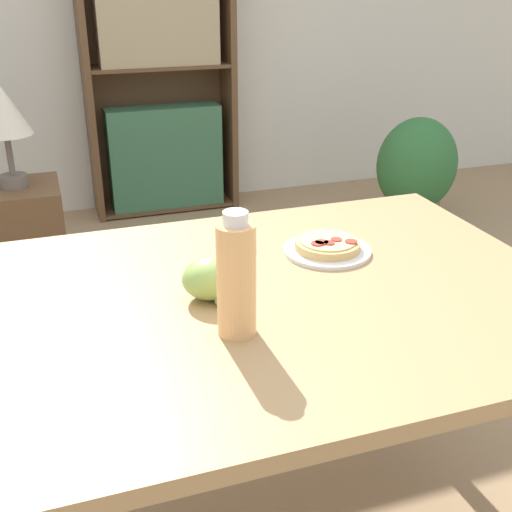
# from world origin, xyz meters

# --- Properties ---
(dining_table) EXTENTS (1.23, 0.95, 0.73)m
(dining_table) POSITION_xyz_m (0.12, -0.12, 0.64)
(dining_table) COLOR tan
(dining_table) RESTS_ON ground_plane
(pizza_on_plate) EXTENTS (0.21, 0.21, 0.04)m
(pizza_on_plate) POSITION_xyz_m (0.29, 0.03, 0.74)
(pizza_on_plate) COLOR white
(pizza_on_plate) RESTS_ON dining_table
(grape_bunch) EXTENTS (0.13, 0.11, 0.09)m
(grape_bunch) POSITION_xyz_m (-0.03, -0.10, 0.77)
(grape_bunch) COLOR #93BC5B
(grape_bunch) RESTS_ON dining_table
(drink_bottle) EXTENTS (0.07, 0.07, 0.24)m
(drink_bottle) POSITION_xyz_m (-0.03, -0.25, 0.84)
(drink_bottle) COLOR #EFB270
(drink_bottle) RESTS_ON dining_table
(bookshelf) EXTENTS (0.85, 0.27, 1.70)m
(bookshelf) POSITION_xyz_m (0.35, 2.46, 0.77)
(bookshelf) COLOR brown
(bookshelf) RESTS_ON ground_plane
(side_table) EXTENTS (0.34, 0.34, 0.55)m
(side_table) POSITION_xyz_m (-0.46, 1.39, 0.28)
(side_table) COLOR brown
(side_table) RESTS_ON ground_plane
(table_lamp) EXTENTS (0.21, 0.21, 0.41)m
(table_lamp) POSITION_xyz_m (-0.46, 1.39, 0.84)
(table_lamp) COLOR #665B51
(table_lamp) RESTS_ON side_table
(potted_plant_floor) EXTENTS (0.46, 0.39, 0.62)m
(potted_plant_floor) POSITION_xyz_m (1.64, 1.74, 0.32)
(potted_plant_floor) COLOR #70665B
(potted_plant_floor) RESTS_ON ground_plane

